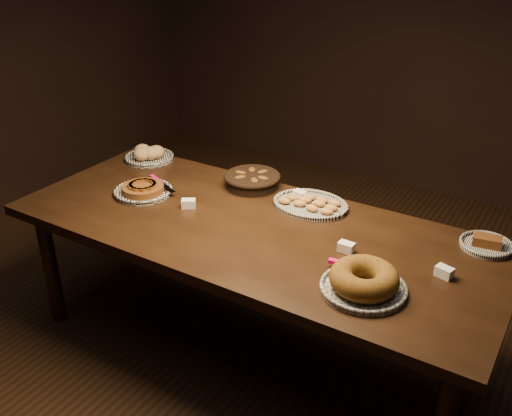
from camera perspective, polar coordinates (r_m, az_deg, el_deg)
The scene contains 9 objects.
ground at distance 3.18m, azimuth -0.39°, elevation -13.66°, with size 5.00×5.00×0.00m, color black.
buffet_table at distance 2.79m, azimuth -0.43°, elevation -3.06°, with size 2.40×1.00×0.75m.
apple_tart_plate at distance 3.12m, azimuth -11.20°, elevation 1.80°, with size 0.33×0.32×0.06m.
madeleine_platter at distance 2.93m, azimuth 5.48°, elevation 0.43°, with size 0.39×0.32×0.05m.
bundt_cake_plate at distance 2.31m, azimuth 10.73°, elevation -7.20°, with size 0.37×0.35×0.11m.
croissant_basket at distance 3.14m, azimuth -0.38°, elevation 2.92°, with size 0.31×0.31×0.08m.
bread_roll_plate at distance 3.56m, azimuth -10.71°, elevation 5.27°, with size 0.30×0.30×0.09m.
loaf_plate at distance 2.76m, azimuth 22.06°, elevation -3.36°, with size 0.24×0.24×0.06m.
tent_cards at distance 2.78m, azimuth 1.94°, elevation -0.89°, with size 1.70×0.46×0.04m.
Camera 1 is at (1.29, -2.04, 2.07)m, focal length 40.00 mm.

